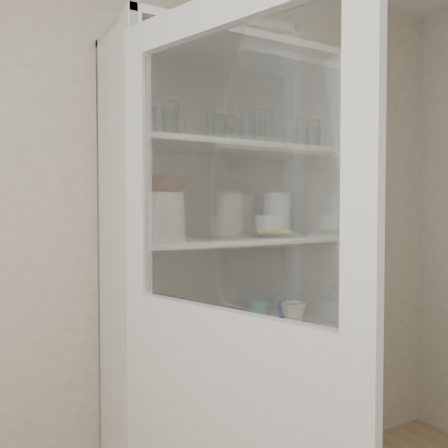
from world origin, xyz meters
TOP-DOWN VIEW (x-y plane):
  - wall_back at (0.00, 1.50)m, footprint 3.60×0.02m
  - pantry_cabinet at (0.20, 1.34)m, footprint 1.00×0.45m
  - cupboard_door at (-0.16, 0.62)m, footprint 0.32×0.87m
  - tumbler_0 at (-0.12, 1.12)m, footprint 0.09×0.09m
  - tumbler_1 at (-0.12, 1.12)m, footprint 0.07×0.07m
  - tumbler_2 at (0.03, 1.16)m, footprint 0.06×0.06m
  - tumbler_3 at (0.26, 1.17)m, footprint 0.07×0.07m
  - tumbler_4 at (0.46, 1.13)m, footprint 0.07×0.07m
  - tumbler_5 at (0.30, 1.16)m, footprint 0.08×0.08m
  - tumbler_6 at (0.61, 1.16)m, footprint 0.07×0.07m
  - tumbler_7 at (-0.16, 1.29)m, footprint 0.07×0.07m
  - tumbler_8 at (-0.16, 1.27)m, footprint 0.09×0.09m
  - tumbler_9 at (0.16, 1.29)m, footprint 0.07×0.07m
  - tumbler_10 at (0.16, 1.24)m, footprint 0.07×0.07m
  - goblet_0 at (-0.02, 1.36)m, footprint 0.07×0.07m
  - goblet_1 at (0.22, 1.35)m, footprint 0.07×0.07m
  - goblet_2 at (0.29, 1.36)m, footprint 0.08×0.08m
  - goblet_3 at (0.44, 1.35)m, footprint 0.08×0.08m
  - plate_stack_front at (-0.14, 1.20)m, footprint 0.22×0.22m
  - plate_stack_back at (-0.07, 1.37)m, footprint 0.22×0.22m
  - cream_bowl at (-0.14, 1.20)m, footprint 0.27×0.27m
  - terracotta_bowl at (-0.14, 1.20)m, footprint 0.31×0.31m
  - glass_platter at (0.43, 1.24)m, footprint 0.37×0.37m
  - yellow_trivet at (0.43, 1.24)m, footprint 0.20×0.20m
  - white_ramekin at (0.43, 1.24)m, footprint 0.20×0.20m
  - grey_bowl_stack at (0.49, 1.28)m, footprint 0.12×0.12m
  - mug_blue at (0.53, 1.22)m, footprint 0.15×0.15m
  - mug_teal at (0.40, 1.30)m, footprint 0.13×0.13m
  - mug_white at (0.49, 1.15)m, footprint 0.14×0.14m
  - teal_jar at (0.10, 1.29)m, footprint 0.08×0.08m
  - measuring_cups at (-0.10, 1.17)m, footprint 0.11×0.11m
  - white_canister at (-0.21, 1.30)m, footprint 0.12×0.12m
  - cream_dish at (0.06, 1.29)m, footprint 0.27×0.27m
  - tin_box at (0.41, 1.29)m, footprint 0.20×0.14m

SIDE VIEW (x-z plane):
  - tin_box at x=0.41m, z-range 0.46..0.52m
  - cream_dish at x=0.06m, z-range 0.46..0.54m
  - cupboard_door at x=-0.16m, z-range -0.13..1.87m
  - measuring_cups at x=-0.10m, z-range 0.86..0.91m
  - mug_blue at x=0.53m, z-range 0.86..0.95m
  - mug_teal at x=0.40m, z-range 0.86..0.96m
  - teal_jar at x=0.10m, z-range 0.86..0.96m
  - mug_white at x=0.49m, z-range 0.86..0.96m
  - white_canister at x=-0.21m, z-range 0.86..0.98m
  - pantry_cabinet at x=0.20m, z-range -0.11..1.99m
  - glass_platter at x=0.43m, z-range 1.26..1.28m
  - yellow_trivet at x=0.43m, z-range 1.28..1.29m
  - wall_back at x=0.00m, z-range 0.00..2.60m
  - plate_stack_back at x=-0.07m, z-range 1.26..1.36m
  - white_ramekin at x=0.43m, z-range 1.29..1.36m
  - plate_stack_front at x=-0.14m, z-range 1.26..1.39m
  - grey_bowl_stack at x=0.49m, z-range 1.26..1.46m
  - cream_bowl at x=-0.14m, z-range 1.39..1.45m
  - terracotta_bowl at x=-0.14m, z-range 1.45..1.51m
  - tumbler_2 at x=0.03m, z-range 1.66..1.79m
  - tumbler_9 at x=0.16m, z-range 1.66..1.79m
  - tumbler_7 at x=-0.16m, z-range 1.66..1.79m
  - tumbler_1 at x=-0.12m, z-range 1.66..1.79m
  - tumbler_10 at x=0.16m, z-range 1.66..1.79m
  - tumbler_6 at x=0.61m, z-range 1.66..1.79m
  - tumbler_8 at x=-0.16m, z-range 1.66..1.79m
  - tumbler_3 at x=0.26m, z-range 1.66..1.79m
  - tumbler_0 at x=-0.12m, z-range 1.66..1.80m
  - tumbler_4 at x=0.46m, z-range 1.66..1.80m
  - tumbler_5 at x=0.30m, z-range 1.66..1.81m
  - goblet_1 at x=0.22m, z-range 1.66..1.82m
  - goblet_0 at x=-0.02m, z-range 1.66..1.82m
  - goblet_3 at x=0.44m, z-range 1.66..1.83m
  - goblet_2 at x=0.29m, z-range 1.66..1.84m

